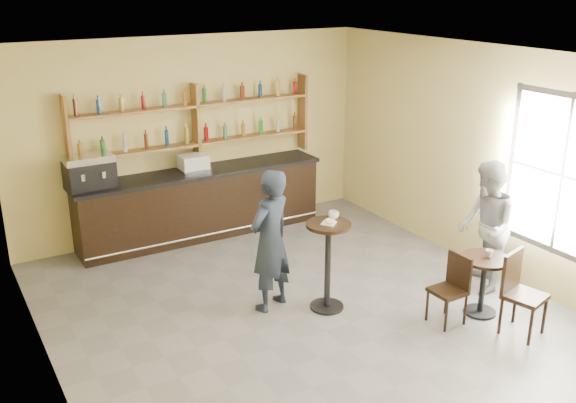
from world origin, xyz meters
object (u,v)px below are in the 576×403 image
man_main (270,241)px  cafe_table (483,286)px  bar_counter (201,203)px  pastry_case (193,163)px  pedestal_table (328,266)px  patron_second (486,227)px  espresso_machine (89,171)px  chair_west (448,290)px  chair_south (525,296)px

man_main → cafe_table: bearing=124.1°
bar_counter → pastry_case: size_ratio=9.20×
bar_counter → pedestal_table: bearing=-82.5°
pastry_case → cafe_table: bearing=-64.9°
patron_second → pastry_case: bearing=-109.2°
cafe_table → patron_second: size_ratio=0.43×
espresso_machine → pastry_case: size_ratio=1.54×
pedestal_table → chair_west: 1.50m
pastry_case → cafe_table: (2.11, -4.21, -0.86)m
pastry_case → espresso_machine: bearing=178.4°
espresso_machine → pedestal_table: bearing=-59.0°
pastry_case → man_main: man_main is taller
pedestal_table → chair_west: bearing=-44.9°
chair_west → chair_south: chair_south is taller
espresso_machine → chair_south: bearing=-55.2°
patron_second → man_main: bearing=-74.4°
espresso_machine → pedestal_table: espresso_machine is taller
chair_south → patron_second: (0.47, 1.11, 0.39)m
chair_west → pastry_case: bearing=-160.8°
man_main → patron_second: size_ratio=1.03×
cafe_table → bar_counter: bearing=115.6°
man_main → chair_west: bearing=117.2°
pastry_case → pedestal_table: pastry_case is taller
espresso_machine → man_main: man_main is taller
man_main → chair_south: (2.27, -2.10, -0.42)m
chair_south → chair_west: bearing=117.2°
man_main → cafe_table: 2.73m
chair_west → patron_second: 1.25m
bar_counter → pedestal_table: 3.13m
pedestal_table → cafe_table: bearing=-34.4°
bar_counter → man_main: man_main is taller
cafe_table → chair_west: bearing=174.8°
pastry_case → chair_west: 4.51m
bar_counter → chair_south: bar_counter is taller
bar_counter → pedestal_table: size_ratio=3.51×
pastry_case → chair_south: bearing=-67.4°
espresso_machine → patron_second: size_ratio=0.38×
bar_counter → espresso_machine: size_ratio=5.97×
bar_counter → man_main: 2.74m
pedestal_table → cafe_table: size_ratio=1.52×
chair_south → bar_counter: bearing=97.7°
pedestal_table → chair_south: 2.38m
bar_counter → man_main: bearing=-94.2°
espresso_machine → chair_west: (3.19, -4.16, -0.92)m
pedestal_table → chair_west: (1.06, -1.05, -0.15)m
pastry_case → chair_south: size_ratio=0.44×
pedestal_table → espresso_machine: bearing=124.4°
pedestal_table → cafe_table: (1.61, -1.10, -0.20)m
espresso_machine → patron_second: patron_second is taller
cafe_table → chair_south: bearing=-85.2°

